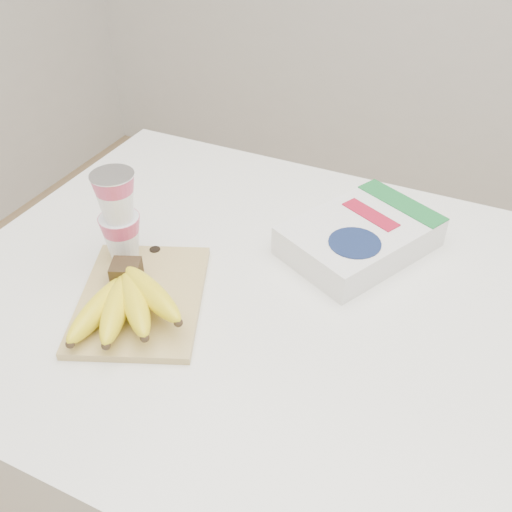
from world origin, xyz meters
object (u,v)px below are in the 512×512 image
Objects in this scene: cutting_board at (142,298)px; bananas at (126,301)px; table at (309,474)px; cereal_box at (360,236)px; yogurt_stack at (118,214)px.

cutting_board is 0.06m from bananas.
table is at bearing 29.50° from bananas.
cereal_box is at bearing 50.52° from bananas.
cereal_box is (0.37, 0.22, -0.08)m from yogurt_stack.
bananas is 0.16m from yogurt_stack.
yogurt_stack is at bearing -122.80° from cereal_box.
bananas is at bearing -53.37° from yogurt_stack.
table is 0.62m from bananas.
cutting_board is 1.32× the size of bananas.
bananas is 1.20× the size of yogurt_stack.
table is at bearing -63.06° from cereal_box.
yogurt_stack is (-0.08, 0.07, 0.10)m from cutting_board.
cereal_box is (0.28, 0.34, -0.01)m from bananas.
yogurt_stack is at bearing 115.50° from cutting_board.
yogurt_stack is (-0.37, -0.04, 0.60)m from table.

